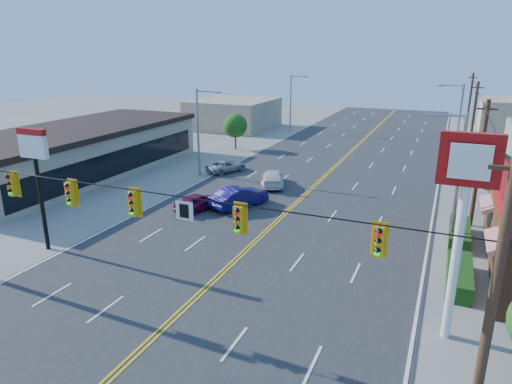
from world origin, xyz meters
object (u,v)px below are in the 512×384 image
at_px(car_blue, 239,198).
at_px(car_white, 273,179).
at_px(car_silver, 226,167).
at_px(signal_span, 157,220).
at_px(kfc_pylon, 465,197).
at_px(pizza_hut_sign, 36,164).
at_px(car_magenta, 198,202).

bearing_deg(car_blue, car_white, -68.51).
xyz_separation_m(car_blue, car_silver, (-5.52, 8.85, -0.21)).
relative_size(signal_span, kfc_pylon, 2.86).
bearing_deg(car_silver, signal_span, 135.39).
bearing_deg(car_white, kfc_pylon, 109.70).
distance_m(kfc_pylon, pizza_hut_sign, 22.02).
distance_m(car_magenta, car_blue, 3.10).
bearing_deg(car_magenta, car_white, -91.08).
bearing_deg(car_blue, car_silver, -34.00).
relative_size(signal_span, car_magenta, 6.51).
relative_size(pizza_hut_sign, car_silver, 1.69).
bearing_deg(car_silver, car_white, -179.63).
bearing_deg(kfc_pylon, car_magenta, 151.40).
relative_size(car_blue, car_white, 1.01).
bearing_deg(signal_span, kfc_pylon, 19.78).
height_order(signal_span, kfc_pylon, signal_span).
bearing_deg(signal_span, car_magenta, 114.38).
relative_size(signal_span, pizza_hut_sign, 3.55).
height_order(pizza_hut_sign, car_blue, pizza_hut_sign).
distance_m(kfc_pylon, car_silver, 28.99).
relative_size(signal_span, car_blue, 5.19).
relative_size(car_magenta, car_silver, 0.92).
xyz_separation_m(kfc_pylon, car_silver, (-20.20, 20.06, -5.48)).
bearing_deg(car_white, pizza_hut_sign, 46.60).
height_order(car_magenta, car_blue, car_blue).
bearing_deg(car_blue, kfc_pylon, 166.71).
bearing_deg(car_blue, car_magenta, 60.66).
height_order(car_magenta, car_white, car_white).
bearing_deg(car_magenta, kfc_pylon, 169.25).
xyz_separation_m(signal_span, kfc_pylon, (11.12, 4.00, 1.16)).
height_order(kfc_pylon, car_magenta, kfc_pylon).
xyz_separation_m(kfc_pylon, car_white, (-14.41, 17.44, -5.37)).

